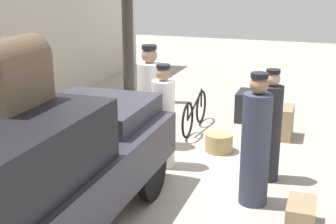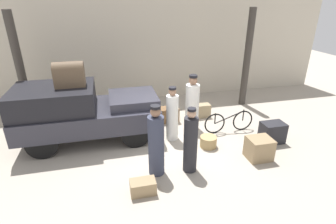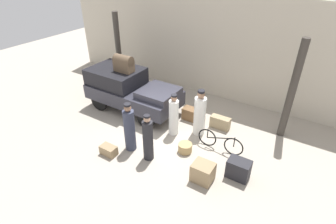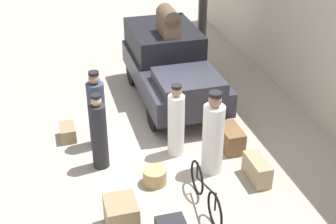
{
  "view_description": "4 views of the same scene",
  "coord_description": "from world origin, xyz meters",
  "views": [
    {
      "loc": [
        -6.16,
        -1.99,
        2.99
      ],
      "look_at": [
        0.2,
        0.2,
        0.95
      ],
      "focal_mm": 50.0,
      "sensor_mm": 36.0,
      "label": 1
    },
    {
      "loc": [
        -1.39,
        -6.42,
        3.96
      ],
      "look_at": [
        0.2,
        0.2,
        0.95
      ],
      "focal_mm": 28.0,
      "sensor_mm": 36.0,
      "label": 2
    },
    {
      "loc": [
        4.5,
        -6.57,
        5.85
      ],
      "look_at": [
        0.2,
        0.2,
        0.95
      ],
      "focal_mm": 28.0,
      "sensor_mm": 36.0,
      "label": 3
    },
    {
      "loc": [
        8.4,
        -2.1,
        5.8
      ],
      "look_at": [
        0.2,
        0.2,
        0.95
      ],
      "focal_mm": 50.0,
      "sensor_mm": 36.0,
      "label": 4
    }
  ],
  "objects": [
    {
      "name": "porter_carrying_trunk",
      "position": [
        -0.42,
        -1.22,
        0.81
      ],
      "size": [
        0.38,
        0.38,
        1.78
      ],
      "color": "#33384C",
      "rests_on": "ground"
    },
    {
      "name": "truck",
      "position": [
        -2.19,
        0.94,
        0.95
      ],
      "size": [
        3.98,
        1.85,
        1.69
      ],
      "color": "black",
      "rests_on": "ground"
    },
    {
      "name": "station_building_facade",
      "position": [
        0.0,
        4.08,
        2.25
      ],
      "size": [
        16.0,
        0.15,
        4.5
      ],
      "color": "beige",
      "rests_on": "ground"
    },
    {
      "name": "trunk_on_truck_roof",
      "position": [
        -2.39,
        0.94,
        2.03
      ],
      "size": [
        0.8,
        0.43,
        0.68
      ],
      "color": "brown",
      "rests_on": "truck"
    },
    {
      "name": "canopy_pillar_right",
      "position": [
        3.79,
        2.42,
        1.82
      ],
      "size": [
        0.26,
        0.26,
        3.63
      ],
      "color": "#38332D",
      "rests_on": "ground"
    },
    {
      "name": "bicycle",
      "position": [
        2.21,
        0.34,
        0.35
      ],
      "size": [
        1.63,
        0.04,
        0.72
      ],
      "color": "black",
      "rests_on": "ground"
    },
    {
      "name": "suitcase_tan_flat",
      "position": [
        1.69,
        1.61,
        0.23
      ],
      "size": [
        0.75,
        0.32,
        0.47
      ],
      "color": "#9E8966",
      "rests_on": "ground"
    },
    {
      "name": "wicker_basket",
      "position": [
        1.25,
        -0.37,
        0.16
      ],
      "size": [
        0.47,
        0.47,
        0.31
      ],
      "color": "tan",
      "rests_on": "ground"
    },
    {
      "name": "ground_plane",
      "position": [
        0.0,
        0.0,
        0.0
      ],
      "size": [
        30.0,
        30.0,
        0.0
      ],
      "primitive_type": "plane",
      "color": "#A89E8E"
    },
    {
      "name": "conductor_in_dark_uniform",
      "position": [
        1.15,
        0.86,
        0.81
      ],
      "size": [
        0.43,
        0.43,
        1.79
      ],
      "color": "white",
      "rests_on": "ground"
    },
    {
      "name": "suitcase_black_upright",
      "position": [
        0.5,
        1.54,
        0.25
      ],
      "size": [
        0.75,
        0.41,
        0.49
      ],
      "color": "brown",
      "rests_on": "ground"
    },
    {
      "name": "porter_standing_middle",
      "position": [
        0.36,
        0.33,
        0.75
      ],
      "size": [
        0.35,
        0.35,
        1.64
      ],
      "color": "white",
      "rests_on": "ground"
    },
    {
      "name": "trunk_large_brown",
      "position": [
        3.17,
        -0.54,
        0.3
      ],
      "size": [
        0.67,
        0.47,
        0.61
      ],
      "color": "#232328",
      "rests_on": "ground"
    },
    {
      "name": "trunk_umber_medium",
      "position": [
        -0.86,
        -1.87,
        0.16
      ],
      "size": [
        0.56,
        0.34,
        0.32
      ],
      "color": "#937A56",
      "rests_on": "ground"
    },
    {
      "name": "suitcase_small_leather",
      "position": [
        2.33,
        -1.23,
        0.29
      ],
      "size": [
        0.62,
        0.54,
        0.59
      ],
      "color": "#937A56",
      "rests_on": "ground"
    },
    {
      "name": "canopy_pillar_left",
      "position": [
        -4.0,
        2.42,
        1.82
      ],
      "size": [
        0.26,
        0.26,
        3.63
      ],
      "color": "#38332D",
      "rests_on": "ground"
    },
    {
      "name": "porter_lifting_near_truck",
      "position": [
        0.39,
        -1.29,
        0.77
      ],
      "size": [
        0.34,
        0.34,
        1.67
      ],
      "color": "#232328",
      "rests_on": "ground"
    }
  ]
}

